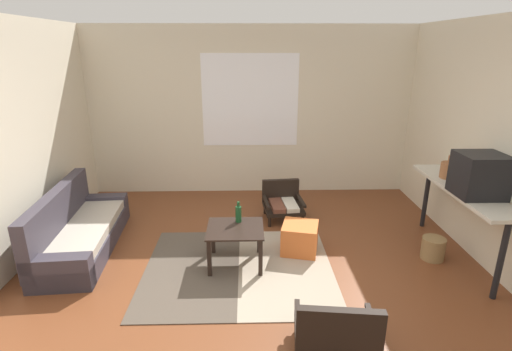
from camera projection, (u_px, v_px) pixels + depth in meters
name	position (u px, v px, depth m)	size (l,w,h in m)	color
ground_plane	(254.00, 296.00, 3.89)	(7.80, 7.80, 0.00)	brown
far_wall_with_window	(250.00, 112.00, 6.37)	(5.60, 0.13, 2.70)	beige
area_rug	(239.00, 269.00, 4.36)	(2.09, 1.81, 0.01)	#4C4238
couch	(79.00, 232.00, 4.72)	(0.81, 1.91, 0.76)	#38333D
coffee_table	(235.00, 235.00, 4.36)	(0.63, 0.58, 0.45)	black
armchair_by_window	(282.00, 201.00, 5.61)	(0.59, 0.59, 0.52)	black
armchair_striped_foreground	(336.00, 333.00, 3.03)	(0.70, 0.61, 0.59)	black
ottoman_orange	(300.00, 238.00, 4.69)	(0.41, 0.41, 0.36)	#D1662D
console_shelf	(462.00, 195.00, 4.40)	(0.42, 1.76, 0.87)	beige
crt_television	(479.00, 175.00, 4.06)	(0.46, 0.43, 0.45)	black
clay_vase	(450.00, 170.00, 4.65)	(0.23, 0.23, 0.27)	#935B38
glass_bottle	(238.00, 214.00, 4.46)	(0.07, 0.07, 0.25)	#194723
wicker_basket	(433.00, 248.00, 4.55)	(0.26, 0.26, 0.26)	olive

